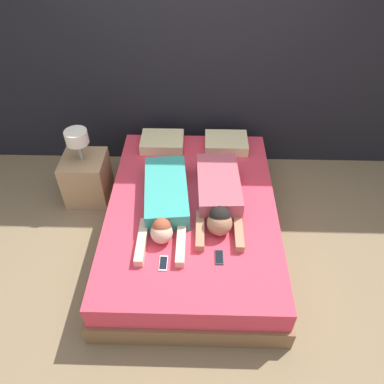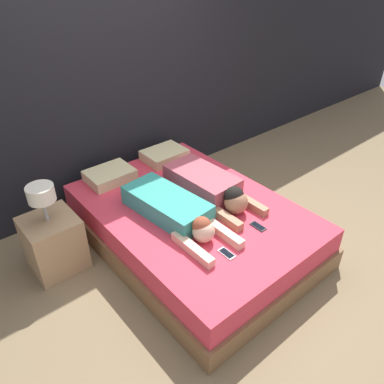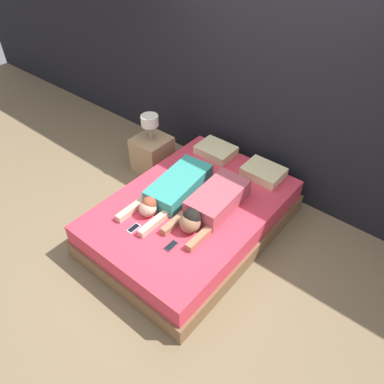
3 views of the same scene
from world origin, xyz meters
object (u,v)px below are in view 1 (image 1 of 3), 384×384
Objects in this scene: person_right at (219,195)px; pillow_head_left at (162,142)px; bed at (192,221)px; nightstand at (86,176)px; pillow_head_right at (226,143)px; person_left at (165,200)px; cell_phone_left at (163,263)px; cell_phone_right at (219,257)px.

pillow_head_left is at bearing 123.89° from person_right.
bed is 1.22m from nightstand.
pillow_head_right is at bearing 0.00° from pillow_head_left.
person_left is at bearing -170.60° from bed.
person_left is 1.06m from nightstand.
nightstand is (-1.33, 0.51, -0.24)m from person_right.
pillow_head_right is 1.61m from cell_phone_left.
cell_phone_left is 0.43m from cell_phone_right.
nightstand is at bearing 127.37° from cell_phone_left.
cell_phone_left is (-0.44, -0.67, -0.10)m from person_right.
nightstand reaches higher than person_right.
bed is 1.88× the size of person_left.
bed is at bearing -25.55° from nightstand.
nightstand reaches higher than cell_phone_left.
nightstand is at bearing 154.45° from bed.
person_left is at bearing 130.15° from cell_phone_right.
cell_phone_right is (-0.01, -0.60, -0.10)m from person_right.
nightstand reaches higher than person_left.
pillow_head_right is 1.49m from nightstand.
person_left is 8.38× the size of cell_phone_right.
pillow_head_right is 1.07m from person_left.
bed is at bearing -68.78° from pillow_head_left.
pillow_head_right is 0.53× the size of nightstand.
pillow_head_right is (0.34, 0.87, 0.27)m from bed.
bed is 15.73× the size of cell_phone_left.
pillow_head_right is at bearing 83.01° from person_right.
person_right reaches higher than cell_phone_left.
cell_phone_left is (0.13, -1.51, -0.05)m from pillow_head_left.
bed is 0.72m from cell_phone_left.
nightstand reaches higher than bed.
pillow_head_right is at bearing 68.78° from bed.
person_left reaches higher than bed.
person_right is at bearing 89.49° from cell_phone_right.
person_left is (-0.23, -0.04, 0.30)m from bed.
person_right is at bearing 7.07° from person_left.
bed is 0.39m from person_right.
person_left is at bearing -172.93° from person_right.
cell_phone_left is 0.17× the size of nightstand.
pillow_head_left is 1.55m from cell_phone_right.
person_right is 7.36× the size of cell_phone_left.
pillow_head_left is 1.52m from cell_phone_left.
pillow_head_right reaches higher than bed.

